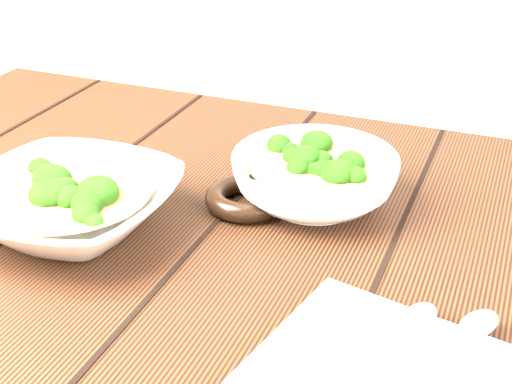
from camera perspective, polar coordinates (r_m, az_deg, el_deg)
The scene contains 7 objects.
table at distance 0.87m, azimuth -2.45°, elevation -10.30°, with size 1.20×0.80×0.75m.
soup_bowl_front at distance 0.83m, azimuth -14.73°, elevation -0.84°, with size 0.24×0.24×0.07m.
soup_bowl_back at distance 0.85m, azimuth 4.70°, elevation 1.18°, with size 0.21×0.21×0.07m.
trivet at distance 0.85m, azimuth -0.75°, elevation -0.46°, with size 0.10×0.10×0.02m, color black.
napkin at distance 0.62m, azimuth 10.79°, elevation -14.37°, with size 0.22×0.18×0.01m, color beige.
spoon_left at distance 0.64m, azimuth 11.46°, elevation -11.34°, with size 0.06×0.18×0.01m.
spoon_right at distance 0.65m, azimuth 15.79°, elevation -11.46°, with size 0.09×0.17×0.01m.
Camera 1 is at (0.29, -0.62, 1.17)m, focal length 50.00 mm.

